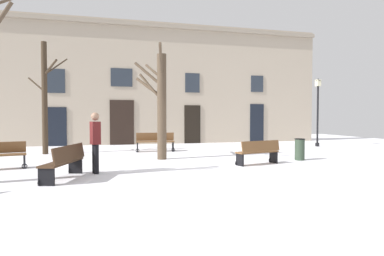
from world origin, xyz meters
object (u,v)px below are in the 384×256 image
(person_near_bench, at_px, (95,139))
(tree_center, at_px, (160,103))
(tree_right_of_center, at_px, (45,96))
(bench_by_litter_bin, at_px, (155,141))
(streetlamp, at_px, (318,105))
(bench_near_center_tree, at_px, (64,161))
(litter_bin, at_px, (300,149))
(bench_near_lamp, at_px, (258,152))

(person_near_bench, bearing_deg, tree_center, 120.60)
(tree_right_of_center, height_order, bench_by_litter_bin, tree_right_of_center)
(tree_right_of_center, bearing_deg, person_near_bench, -67.98)
(streetlamp, distance_m, bench_near_center_tree, 14.33)
(tree_right_of_center, relative_size, bench_by_litter_bin, 2.68)
(bench_by_litter_bin, relative_size, person_near_bench, 1.03)
(tree_right_of_center, relative_size, streetlamp, 1.31)
(bench_near_center_tree, height_order, bench_by_litter_bin, bench_near_center_tree)
(tree_center, relative_size, person_near_bench, 2.38)
(bench_near_center_tree, distance_m, person_near_bench, 1.16)
(tree_right_of_center, distance_m, bench_near_center_tree, 6.98)
(bench_near_center_tree, bearing_deg, tree_right_of_center, -149.13)
(tree_right_of_center, distance_m, tree_center, 5.61)
(bench_near_center_tree, distance_m, bench_by_litter_bin, 7.12)
(litter_bin, relative_size, bench_near_center_tree, 0.43)
(tree_right_of_center, distance_m, streetlamp, 14.09)
(litter_bin, relative_size, person_near_bench, 0.46)
(tree_center, bearing_deg, litter_bin, -17.43)
(tree_right_of_center, xyz_separation_m, litter_bin, (9.81, -4.65, -2.18))
(bench_near_center_tree, bearing_deg, bench_near_lamp, 117.74)
(streetlamp, xyz_separation_m, person_near_bench, (-11.74, -6.04, -1.32))
(bench_by_litter_bin, height_order, person_near_bench, person_near_bench)
(bench_by_litter_bin, bearing_deg, bench_near_lamp, -55.87)
(streetlamp, relative_size, bench_near_lamp, 2.23)
(litter_bin, xyz_separation_m, bench_near_lamp, (-2.06, -0.67, 0.02))
(litter_bin, xyz_separation_m, bench_near_center_tree, (-8.25, -1.81, 0.06))
(person_near_bench, bearing_deg, litter_bin, 79.95)
(bench_near_lamp, bearing_deg, bench_by_litter_bin, -75.43)
(tree_center, xyz_separation_m, streetlamp, (9.39, 3.31, 0.11))
(bench_near_center_tree, bearing_deg, litter_bin, 119.68)
(bench_near_center_tree, height_order, bench_near_lamp, bench_near_center_tree)
(tree_right_of_center, bearing_deg, tree_center, -32.97)
(bench_by_litter_bin, bearing_deg, litter_bin, -37.26)
(tree_center, height_order, bench_near_center_tree, tree_center)
(bench_by_litter_bin, distance_m, person_near_bench, 6.18)
(bench_near_center_tree, relative_size, bench_by_litter_bin, 1.04)
(tree_right_of_center, bearing_deg, bench_near_lamp, -34.46)
(tree_right_of_center, distance_m, bench_near_lamp, 9.65)
(tree_right_of_center, distance_m, litter_bin, 11.08)
(tree_right_of_center, bearing_deg, streetlamp, 1.08)
(tree_center, distance_m, litter_bin, 5.66)
(person_near_bench, bearing_deg, bench_near_center_tree, -66.74)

